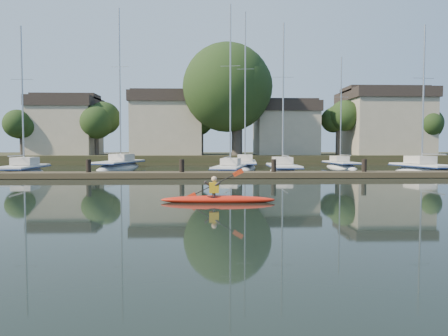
{
  "coord_description": "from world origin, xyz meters",
  "views": [
    {
      "loc": [
        -1.32,
        -14.36,
        2.12
      ],
      "look_at": [
        -0.66,
        3.17,
        1.2
      ],
      "focal_mm": 35.0,
      "sensor_mm": 36.0,
      "label": 1
    }
  ],
  "objects_px": {
    "sailboat_2": "(230,175)",
    "sailboat_3": "(283,175)",
    "dock": "(228,175)",
    "sailboat_0": "(23,177)",
    "sailboat_7": "(341,169)",
    "kayak": "(217,198)",
    "sailboat_4": "(423,175)",
    "sailboat_5": "(120,170)",
    "sailboat_6": "(245,169)"
  },
  "relations": [
    {
      "from": "kayak",
      "to": "sailboat_4",
      "type": "height_order",
      "value": "sailboat_4"
    },
    {
      "from": "sailboat_0",
      "to": "sailboat_6",
      "type": "distance_m",
      "value": 19.25
    },
    {
      "from": "sailboat_0",
      "to": "sailboat_7",
      "type": "xyz_separation_m",
      "value": [
        26.27,
        8.53,
        0.03
      ]
    },
    {
      "from": "sailboat_0",
      "to": "sailboat_7",
      "type": "relative_size",
      "value": 1.04
    },
    {
      "from": "kayak",
      "to": "sailboat_0",
      "type": "bearing_deg",
      "value": 132.44
    },
    {
      "from": "sailboat_2",
      "to": "sailboat_7",
      "type": "distance_m",
      "value": 13.58
    },
    {
      "from": "sailboat_4",
      "to": "sailboat_7",
      "type": "height_order",
      "value": "sailboat_4"
    },
    {
      "from": "dock",
      "to": "sailboat_5",
      "type": "relative_size",
      "value": 2.11
    },
    {
      "from": "sailboat_4",
      "to": "sailboat_3",
      "type": "bearing_deg",
      "value": 168.88
    },
    {
      "from": "sailboat_6",
      "to": "sailboat_3",
      "type": "bearing_deg",
      "value": -67.98
    },
    {
      "from": "sailboat_3",
      "to": "sailboat_7",
      "type": "relative_size",
      "value": 1.1
    },
    {
      "from": "sailboat_2",
      "to": "sailboat_6",
      "type": "xyz_separation_m",
      "value": [
        1.86,
        8.23,
        -0.01
      ]
    },
    {
      "from": "sailboat_5",
      "to": "sailboat_6",
      "type": "height_order",
      "value": "sailboat_5"
    },
    {
      "from": "sailboat_3",
      "to": "sailboat_6",
      "type": "bearing_deg",
      "value": 108.85
    },
    {
      "from": "sailboat_2",
      "to": "sailboat_3",
      "type": "relative_size",
      "value": 1.09
    },
    {
      "from": "sailboat_3",
      "to": "sailboat_4",
      "type": "distance_m",
      "value": 10.87
    },
    {
      "from": "kayak",
      "to": "sailboat_6",
      "type": "relative_size",
      "value": 0.27
    },
    {
      "from": "sailboat_0",
      "to": "sailboat_5",
      "type": "height_order",
      "value": "sailboat_5"
    },
    {
      "from": "sailboat_5",
      "to": "sailboat_7",
      "type": "bearing_deg",
      "value": 11.09
    },
    {
      "from": "sailboat_4",
      "to": "sailboat_7",
      "type": "xyz_separation_m",
      "value": [
        -4.02,
        7.91,
        0.03
      ]
    },
    {
      "from": "sailboat_5",
      "to": "sailboat_3",
      "type": "bearing_deg",
      "value": -16.57
    },
    {
      "from": "sailboat_2",
      "to": "sailboat_3",
      "type": "bearing_deg",
      "value": 18.68
    },
    {
      "from": "sailboat_5",
      "to": "sailboat_6",
      "type": "xyz_separation_m",
      "value": [
        11.73,
        0.48,
        0.02
      ]
    },
    {
      "from": "sailboat_7",
      "to": "sailboat_5",
      "type": "bearing_deg",
      "value": 177.48
    },
    {
      "from": "sailboat_0",
      "to": "sailboat_4",
      "type": "xyz_separation_m",
      "value": [
        30.29,
        0.62,
        -0.01
      ]
    },
    {
      "from": "kayak",
      "to": "sailboat_4",
      "type": "relative_size",
      "value": 0.33
    },
    {
      "from": "kayak",
      "to": "sailboat_6",
      "type": "height_order",
      "value": "sailboat_6"
    },
    {
      "from": "sailboat_2",
      "to": "sailboat_7",
      "type": "relative_size",
      "value": 1.2
    },
    {
      "from": "dock",
      "to": "sailboat_6",
      "type": "bearing_deg",
      "value": 80.27
    },
    {
      "from": "sailboat_4",
      "to": "kayak",
      "type": "bearing_deg",
      "value": -142.14
    },
    {
      "from": "kayak",
      "to": "sailboat_6",
      "type": "bearing_deg",
      "value": 85.0
    },
    {
      "from": "sailboat_0",
      "to": "sailboat_2",
      "type": "height_order",
      "value": "sailboat_2"
    },
    {
      "from": "sailboat_2",
      "to": "sailboat_5",
      "type": "relative_size",
      "value": 0.86
    },
    {
      "from": "dock",
      "to": "sailboat_2",
      "type": "bearing_deg",
      "value": 85.57
    },
    {
      "from": "dock",
      "to": "sailboat_7",
      "type": "bearing_deg",
      "value": 48.17
    },
    {
      "from": "kayak",
      "to": "sailboat_4",
      "type": "distance_m",
      "value": 23.66
    },
    {
      "from": "kayak",
      "to": "sailboat_7",
      "type": "xyz_separation_m",
      "value": [
        12.34,
        25.0,
        -0.34
      ]
    },
    {
      "from": "sailboat_0",
      "to": "dock",
      "type": "bearing_deg",
      "value": -18.32
    },
    {
      "from": "sailboat_2",
      "to": "sailboat_4",
      "type": "bearing_deg",
      "value": 11.1
    },
    {
      "from": "sailboat_0",
      "to": "sailboat_7",
      "type": "distance_m",
      "value": 27.62
    },
    {
      "from": "dock",
      "to": "sailboat_2",
      "type": "height_order",
      "value": "sailboat_2"
    },
    {
      "from": "kayak",
      "to": "sailboat_2",
      "type": "relative_size",
      "value": 0.31
    },
    {
      "from": "sailboat_0",
      "to": "sailboat_2",
      "type": "distance_m",
      "value": 15.28
    },
    {
      "from": "sailboat_3",
      "to": "sailboat_5",
      "type": "relative_size",
      "value": 0.8
    },
    {
      "from": "sailboat_5",
      "to": "sailboat_6",
      "type": "distance_m",
      "value": 11.74
    },
    {
      "from": "dock",
      "to": "sailboat_2",
      "type": "distance_m",
      "value": 4.77
    },
    {
      "from": "kayak",
      "to": "sailboat_7",
      "type": "height_order",
      "value": "sailboat_7"
    },
    {
      "from": "sailboat_2",
      "to": "sailboat_7",
      "type": "height_order",
      "value": "sailboat_2"
    },
    {
      "from": "dock",
      "to": "sailboat_0",
      "type": "bearing_deg",
      "value": 164.35
    },
    {
      "from": "sailboat_3",
      "to": "sailboat_7",
      "type": "height_order",
      "value": "sailboat_3"
    }
  ]
}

